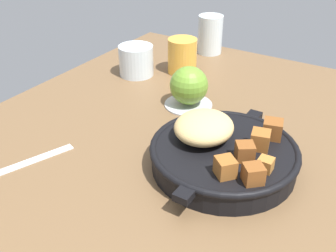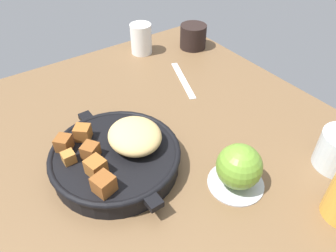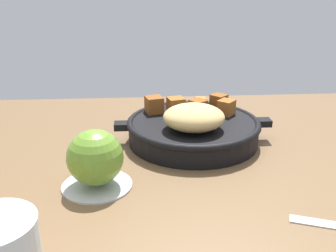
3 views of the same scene
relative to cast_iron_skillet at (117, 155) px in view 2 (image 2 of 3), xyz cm
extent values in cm
cube|color=brown|center=(3.72, 10.34, -4.17)|extent=(97.73, 79.16, 2.40)
cylinder|color=black|center=(-0.06, -0.33, -0.99)|extent=(23.44, 23.44, 3.97)
torus|color=black|center=(-0.06, -0.33, 0.68)|extent=(24.18, 24.18, 1.20)
cube|color=black|center=(12.88, -0.33, 0.40)|extent=(2.64, 2.40, 1.20)
cube|color=black|center=(-12.99, -0.33, 0.40)|extent=(2.64, 2.40, 1.20)
ellipsoid|color=tan|center=(0.46, 3.74, 3.16)|extent=(10.47, 9.61, 4.33)
cube|color=brown|center=(6.82, -5.73, 2.52)|extent=(3.75, 3.78, 3.06)
cube|color=brown|center=(-1.43, -4.28, 2.34)|extent=(3.69, 3.71, 2.69)
cube|color=#935623|center=(-6.66, -3.45, 2.40)|extent=(3.82, 3.84, 2.81)
cube|color=#935623|center=(2.71, -5.16, 2.47)|extent=(3.55, 3.50, 2.94)
cube|color=#A86B2D|center=(-2.47, -7.97, 2.02)|extent=(2.07, 2.13, 2.05)
cube|color=brown|center=(-5.98, -7.43, 2.37)|extent=(3.74, 3.75, 2.75)
cylinder|color=#B7BABF|center=(15.89, 15.18, -2.67)|extent=(10.14, 10.14, 0.60)
sphere|color=olive|center=(15.89, 15.18, 1.63)|extent=(8.00, 8.00, 8.00)
cube|color=silver|center=(-17.10, 28.20, -2.79)|extent=(17.04, 7.70, 0.36)
cylinder|color=white|center=(-36.41, 27.40, 1.35)|extent=(6.08, 6.08, 8.64)
cylinder|color=black|center=(-30.42, 41.95, 0.50)|extent=(7.82, 7.82, 6.94)
camera|label=1|loc=(-49.82, -20.67, 36.81)|focal=42.60mm
camera|label=2|loc=(39.02, -15.84, 42.27)|focal=34.05mm
camera|label=3|loc=(9.17, 65.10, 25.13)|focal=41.61mm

